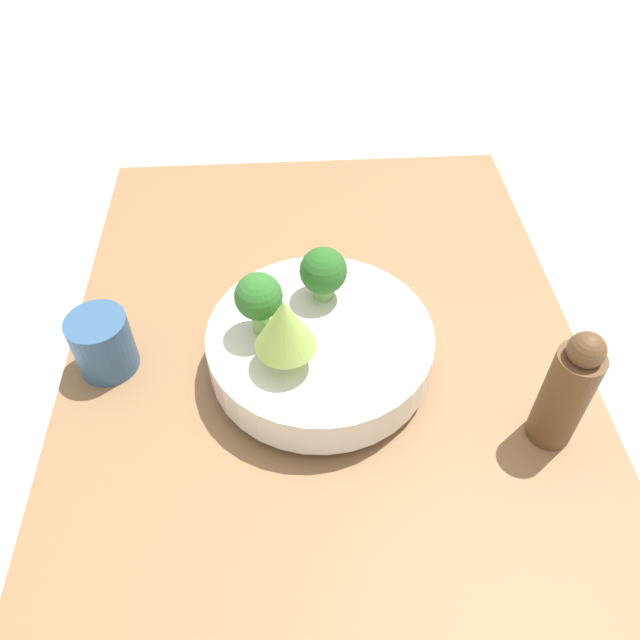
{
  "coord_description": "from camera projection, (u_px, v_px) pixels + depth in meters",
  "views": [
    {
      "loc": [
        0.51,
        -0.04,
        0.63
      ],
      "look_at": [
        0.03,
        -0.01,
        0.11
      ],
      "focal_mm": 35.0,
      "sensor_mm": 36.0,
      "label": 1
    }
  ],
  "objects": [
    {
      "name": "table",
      "position": [
        324.0,
        354.0,
        0.8
      ],
      "size": [
        0.84,
        0.64,
        0.03
      ],
      "color": "olive",
      "rests_on": "ground_plane"
    },
    {
      "name": "cup",
      "position": [
        103.0,
        344.0,
        0.74
      ],
      "size": [
        0.07,
        0.07,
        0.08
      ],
      "color": "#33567F",
      "rests_on": "table"
    },
    {
      "name": "pepper_mill",
      "position": [
        567.0,
        392.0,
        0.64
      ],
      "size": [
        0.05,
        0.05,
        0.16
      ],
      "color": "brown",
      "rests_on": "table"
    },
    {
      "name": "ground_plane",
      "position": [
        324.0,
        361.0,
        0.81
      ],
      "size": [
        6.0,
        6.0,
        0.0
      ],
      "primitive_type": "plane",
      "color": "beige"
    },
    {
      "name": "romanesco_piece_near",
      "position": [
        285.0,
        325.0,
        0.64
      ],
      "size": [
        0.07,
        0.07,
        0.1
      ],
      "color": "#7AB256",
      "rests_on": "bowl"
    },
    {
      "name": "broccoli_floret_left",
      "position": [
        327.0,
        272.0,
        0.73
      ],
      "size": [
        0.06,
        0.06,
        0.07
      ],
      "color": "#7AB256",
      "rests_on": "bowl"
    },
    {
      "name": "broccoli_floret_front",
      "position": [
        259.0,
        299.0,
        0.68
      ],
      "size": [
        0.05,
        0.05,
        0.08
      ],
      "color": "#7AB256",
      "rests_on": "bowl"
    },
    {
      "name": "bowl",
      "position": [
        320.0,
        347.0,
        0.74
      ],
      "size": [
        0.26,
        0.26,
        0.06
      ],
      "color": "silver",
      "rests_on": "table"
    }
  ]
}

